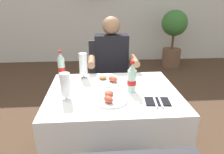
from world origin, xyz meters
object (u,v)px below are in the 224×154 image
beer_glass_left (66,86)px  potted_plant_corner (174,33)px  beer_glass_middle (83,66)px  plate_far_diner (108,81)px  chair_far_diner_seat (107,78)px  napkin_cutlery_set (157,101)px  plate_near_camera (110,99)px  seated_diner_far (112,68)px  main_dining_table (113,111)px  cola_bottle_secondary (132,79)px  cola_bottle_primary (61,66)px

beer_glass_left → potted_plant_corner: size_ratio=0.17×
beer_glass_middle → plate_far_diner: bearing=-29.3°
chair_far_diner_seat → napkin_cutlery_set: size_ratio=5.00×
chair_far_diner_seat → napkin_cutlery_set: bearing=-73.7°
chair_far_diner_seat → beer_glass_left: 1.04m
plate_near_camera → seated_diner_far: bearing=84.8°
plate_near_camera → beer_glass_middle: bearing=113.9°
seated_diner_far → napkin_cutlery_set: seated_diner_far is taller
main_dining_table → napkin_cutlery_set: bearing=-34.7°
beer_glass_middle → napkin_cutlery_set: (0.54, -0.51, -0.11)m
plate_near_camera → chair_far_diner_seat: bearing=87.9°
plate_near_camera → beer_glass_left: bearing=173.5°
seated_diner_far → cola_bottle_secondary: 0.74m
chair_far_diner_seat → seated_diner_far: 0.20m
main_dining_table → beer_glass_left: beer_glass_left is taller
chair_far_diner_seat → potted_plant_corner: size_ratio=0.81×
plate_near_camera → napkin_cutlery_set: 0.34m
beer_glass_left → beer_glass_middle: (0.10, 0.43, 0.01)m
main_dining_table → cola_bottle_primary: bearing=143.0°
chair_far_diner_seat → napkin_cutlery_set: 1.07m
seated_diner_far → beer_glass_left: 0.92m
main_dining_table → beer_glass_middle: 0.49m
seated_diner_far → napkin_cutlery_set: bearing=-74.3°
seated_diner_far → plate_far_diner: 0.52m
plate_near_camera → plate_far_diner: plate_far_diner is taller
napkin_cutlery_set → plate_near_camera: bearing=171.8°
plate_far_diner → beer_glass_left: beer_glass_left is taller
seated_diner_far → plate_near_camera: bearing=-95.2°
chair_far_diner_seat → beer_glass_left: (-0.34, -0.93, 0.31)m
beer_glass_left → cola_bottle_primary: 0.46m
chair_far_diner_seat → beer_glass_left: chair_far_diner_seat is taller
seated_diner_far → potted_plant_corner: seated_diner_far is taller
plate_far_diner → beer_glass_middle: size_ratio=1.02×
beer_glass_left → cola_bottle_primary: cola_bottle_primary is taller
chair_far_diner_seat → cola_bottle_secondary: 0.89m
beer_glass_middle → cola_bottle_secondary: size_ratio=0.93×
cola_bottle_primary → beer_glass_left: bearing=-78.2°
chair_far_diner_seat → cola_bottle_secondary: cola_bottle_secondary is taller
plate_near_camera → beer_glass_middle: (-0.21, 0.46, 0.10)m
beer_glass_left → cola_bottle_secondary: 0.50m
plate_far_diner → beer_glass_middle: (-0.22, 0.12, 0.10)m
chair_far_diner_seat → beer_glass_middle: (-0.24, -0.50, 0.32)m
chair_far_diner_seat → cola_bottle_primary: size_ratio=3.85×
main_dining_table → cola_bottle_primary: 0.62m
plate_near_camera → potted_plant_corner: bearing=62.8°
seated_diner_far → plate_near_camera: size_ratio=4.88×
seated_diner_far → beer_glass_middle: 0.51m
plate_near_camera → napkin_cutlery_set: (0.33, -0.05, -0.01)m
cola_bottle_secondary → potted_plant_corner: (1.37, 2.88, -0.14)m
cola_bottle_secondary → napkin_cutlery_set: bearing=-50.2°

